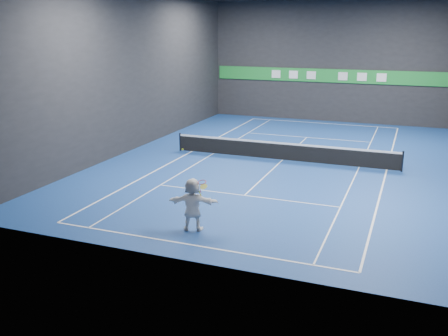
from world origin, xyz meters
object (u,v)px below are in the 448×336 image
at_px(tennis_ball, 182,150).
at_px(tennis_net, 283,151).
at_px(tennis_racket, 202,184).
at_px(player, 193,204).

xyz_separation_m(tennis_ball, tennis_net, (0.85, 10.65, -2.39)).
height_order(tennis_ball, tennis_racket, tennis_ball).
bearing_deg(player, tennis_racket, 173.66).
xyz_separation_m(tennis_ball, tennis_racket, (0.71, 0.02, -1.19)).
bearing_deg(tennis_racket, tennis_net, 89.24).
distance_m(tennis_ball, tennis_net, 10.95).
relative_size(player, tennis_net, 0.15).
bearing_deg(tennis_ball, tennis_racket, 1.29).
height_order(player, tennis_net, player).
bearing_deg(player, tennis_net, -106.75).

